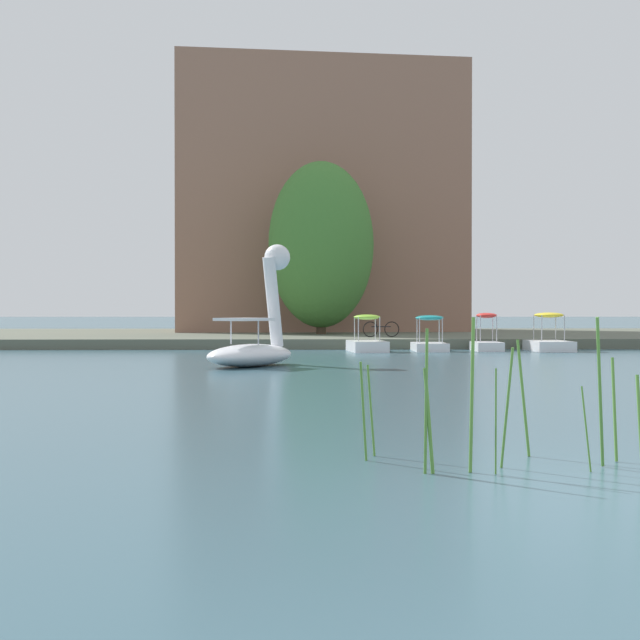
{
  "coord_description": "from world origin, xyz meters",
  "views": [
    {
      "loc": [
        -2.54,
        -6.35,
        1.53
      ],
      "look_at": [
        -1.81,
        21.31,
        1.24
      ],
      "focal_mm": 44.87,
      "sensor_mm": 36.0,
      "label": 1
    }
  ],
  "objects": [
    {
      "name": "ground_plane",
      "position": [
        0.0,
        0.0,
        0.0
      ],
      "size": [
        487.1,
        487.1,
        0.0
      ],
      "primitive_type": "plane",
      "color": "#385966"
    },
    {
      "name": "shore_bank_far",
      "position": [
        0.0,
        36.37,
        0.21
      ],
      "size": [
        154.01,
        20.89,
        0.42
      ],
      "primitive_type": "cube",
      "color": "#5B6051",
      "rests_on": "ground_plane"
    },
    {
      "name": "swan_boat",
      "position": [
        -3.75,
        16.17,
        0.83
      ],
      "size": [
        3.12,
        3.44,
        3.49
      ],
      "color": "white",
      "rests_on": "ground_plane"
    },
    {
      "name": "pedal_boat_lime",
      "position": [
        0.08,
        24.33,
        0.38
      ],
      "size": [
        1.51,
        2.45,
        1.42
      ],
      "color": "white",
      "rests_on": "ground_plane"
    },
    {
      "name": "pedal_boat_teal",
      "position": [
        2.56,
        24.66,
        0.39
      ],
      "size": [
        1.28,
        2.0,
        1.39
      ],
      "color": "white",
      "rests_on": "ground_plane"
    },
    {
      "name": "pedal_boat_red",
      "position": [
        4.81,
        24.7,
        0.39
      ],
      "size": [
        1.04,
        1.77,
        1.49
      ],
      "color": "white",
      "rests_on": "ground_plane"
    },
    {
      "name": "pedal_boat_yellow",
      "position": [
        7.23,
        24.58,
        0.42
      ],
      "size": [
        1.45,
        2.39,
        1.5
      ],
      "color": "white",
      "rests_on": "ground_plane"
    },
    {
      "name": "tree_willow_near_path",
      "position": [
        -1.43,
        33.51,
        4.87
      ],
      "size": [
        5.79,
        5.52,
        8.62
      ],
      "color": "#423323",
      "rests_on": "shore_bank_far"
    },
    {
      "name": "bicycle_parked",
      "position": [
        1.09,
        28.78,
        0.76
      ],
      "size": [
        1.65,
        0.33,
        0.7
      ],
      "color": "black",
      "rests_on": "shore_bank_far"
    },
    {
      "name": "apartment_block",
      "position": [
        -1.44,
        41.42,
        8.0
      ],
      "size": [
        16.91,
        10.47,
        15.17
      ],
      "primitive_type": "cube",
      "rotation": [
        0.0,
        0.0,
        0.09
      ],
      "color": "#996B56",
      "rests_on": "shore_bank_far"
    },
    {
      "name": "reed_clump_foreground",
      "position": [
        -0.27,
        1.39,
        0.62
      ],
      "size": [
        3.64,
        1.61,
        1.48
      ],
      "color": "#4C7F33",
      "rests_on": "ground_plane"
    }
  ]
}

